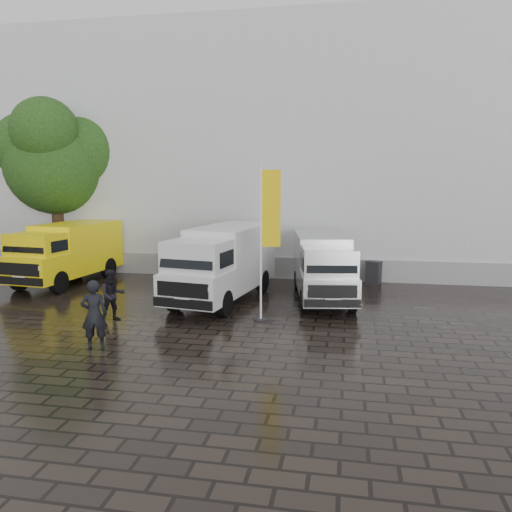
{
  "coord_description": "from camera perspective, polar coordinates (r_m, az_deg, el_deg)",
  "views": [
    {
      "loc": [
        3.32,
        -14.77,
        4.58
      ],
      "look_at": [
        0.16,
        2.2,
        1.92
      ],
      "focal_mm": 35.0,
      "sensor_mm": 36.0,
      "label": 1
    }
  ],
  "objects": [
    {
      "name": "person_front",
      "position": [
        14.26,
        -18.01,
        -6.4
      ],
      "size": [
        0.81,
        0.66,
        1.91
      ],
      "primitive_type": "imported",
      "rotation": [
        0.0,
        0.0,
        3.47
      ],
      "color": "black",
      "rests_on": "ground"
    },
    {
      "name": "wheelie_bin",
      "position": [
        22.67,
        13.31,
        -1.84
      ],
      "size": [
        0.77,
        0.77,
        1.01
      ],
      "primitive_type": "cube",
      "rotation": [
        0.0,
        0.0,
        -0.33
      ],
      "color": "black",
      "rests_on": "ground"
    },
    {
      "name": "van_yellow",
      "position": [
        23.6,
        -20.85,
        0.22
      ],
      "size": [
        2.79,
        5.89,
        2.62
      ],
      "primitive_type": null,
      "rotation": [
        0.0,
        0.0,
        -0.11
      ],
      "color": "yellow",
      "rests_on": "ground"
    },
    {
      "name": "van_white",
      "position": [
        18.92,
        -3.85,
        -0.98
      ],
      "size": [
        3.12,
        6.66,
        2.77
      ],
      "primitive_type": null,
      "rotation": [
        0.0,
        0.0,
        -0.16
      ],
      "color": "silver",
      "rests_on": "ground"
    },
    {
      "name": "person_tent",
      "position": [
        16.95,
        -16.08,
        -4.32
      ],
      "size": [
        1.04,
        1.02,
        1.69
      ],
      "primitive_type": "imported",
      "rotation": [
        0.0,
        0.0,
        0.69
      ],
      "color": "black",
      "rests_on": "ground"
    },
    {
      "name": "hall_plinth",
      "position": [
        23.12,
        7.13,
        -1.48
      ],
      "size": [
        44.0,
        0.15,
        1.0
      ],
      "primitive_type": "cube",
      "color": "gray",
      "rests_on": "ground"
    },
    {
      "name": "exhibition_hall",
      "position": [
        30.83,
        8.26,
        11.3
      ],
      "size": [
        44.0,
        16.0,
        12.0
      ],
      "primitive_type": "cube",
      "color": "silver",
      "rests_on": "ground"
    },
    {
      "name": "flagpole",
      "position": [
        15.99,
        1.21,
        2.52
      ],
      "size": [
        0.88,
        0.5,
        5.08
      ],
      "color": "black",
      "rests_on": "ground"
    },
    {
      "name": "van_silver",
      "position": [
        19.19,
        7.64,
        -1.38
      ],
      "size": [
        2.8,
        5.9,
        2.46
      ],
      "primitive_type": null,
      "rotation": [
        0.0,
        0.0,
        0.17
      ],
      "color": "#B2B3B7",
      "rests_on": "ground"
    },
    {
      "name": "tree",
      "position": [
        27.11,
        -22.02,
        10.22
      ],
      "size": [
        4.83,
        4.83,
        8.68
      ],
      "color": "black",
      "rests_on": "ground"
    },
    {
      "name": "ground",
      "position": [
        15.81,
        -2.04,
        -8.09
      ],
      "size": [
        120.0,
        120.0,
        0.0
      ],
      "primitive_type": "plane",
      "color": "black",
      "rests_on": "ground"
    }
  ]
}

